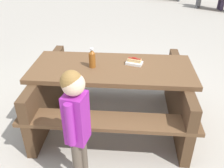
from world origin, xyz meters
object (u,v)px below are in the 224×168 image
object	(u,v)px
hotdog_tray	(134,62)
child_in_coat	(76,119)
picnic_table	(112,90)
soda_bottle	(92,58)

from	to	relation	value
hotdog_tray	child_in_coat	size ratio (longest dim) A/B	0.18
picnic_table	hotdog_tray	distance (m)	0.42
hotdog_tray	child_in_coat	world-z (taller)	child_in_coat
hotdog_tray	child_in_coat	distance (m)	1.11
picnic_table	child_in_coat	world-z (taller)	child_in_coat
soda_bottle	hotdog_tray	world-z (taller)	soda_bottle
child_in_coat	picnic_table	bearing A→B (deg)	61.27
soda_bottle	picnic_table	bearing A→B (deg)	-9.18
hotdog_tray	child_in_coat	bearing A→B (deg)	-130.33
child_in_coat	hotdog_tray	bearing A→B (deg)	49.67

